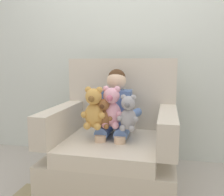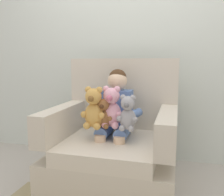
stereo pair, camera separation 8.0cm
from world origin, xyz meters
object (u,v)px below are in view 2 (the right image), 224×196
(seated_child, at_px, (116,112))
(plush_grey, at_px, (128,114))
(plush_honey, at_px, (94,109))
(plush_brown, at_px, (103,114))
(armchair, at_px, (115,145))
(plush_pink, at_px, (111,108))

(seated_child, height_order, plush_grey, seated_child)
(plush_honey, bearing_deg, plush_grey, 3.86)
(plush_grey, bearing_deg, plush_brown, 171.89)
(plush_grey, xyz_separation_m, plush_honey, (-0.28, -0.01, 0.03))
(plush_brown, distance_m, plush_honey, 0.09)
(seated_child, bearing_deg, armchair, -97.77)
(armchair, relative_size, plush_honey, 3.26)
(seated_child, height_order, plush_brown, seated_child)
(plush_grey, xyz_separation_m, plush_brown, (-0.20, 0.02, -0.02))
(seated_child, xyz_separation_m, plush_honey, (-0.13, -0.19, 0.05))
(plush_brown, bearing_deg, armchair, 50.83)
(plush_grey, distance_m, plush_pink, 0.16)
(plush_grey, distance_m, plush_brown, 0.21)
(plush_grey, xyz_separation_m, plush_pink, (-0.15, 0.06, 0.03))
(seated_child, bearing_deg, plush_honey, -124.50)
(armchair, height_order, plush_honey, armchair)
(plush_brown, bearing_deg, plush_grey, -23.54)
(armchair, relative_size, seated_child, 1.34)
(plush_pink, height_order, plush_brown, plush_pink)
(plush_grey, bearing_deg, armchair, 129.02)
(seated_child, relative_size, plush_honey, 2.43)
(plush_pink, relative_size, plush_honey, 1.01)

